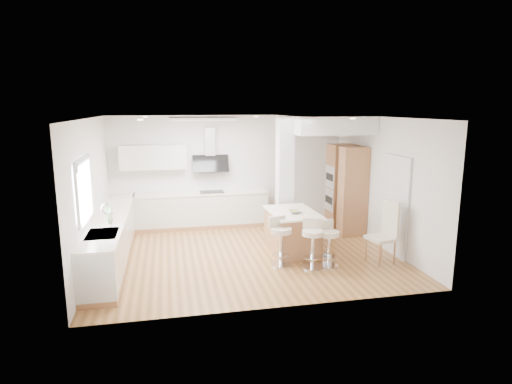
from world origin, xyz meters
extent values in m
plane|color=#9F6C3B|center=(0.00, 0.00, 0.00)|extent=(6.00, 6.00, 0.00)
cube|color=silver|center=(0.00, 0.00, 0.00)|extent=(6.00, 5.00, 0.02)
cube|color=silver|center=(0.00, 2.50, 1.40)|extent=(6.00, 0.04, 2.80)
cube|color=silver|center=(-3.00, 0.00, 1.40)|extent=(0.04, 5.00, 2.80)
cube|color=silver|center=(3.00, 0.00, 1.40)|extent=(0.04, 5.00, 2.80)
cube|color=silver|center=(-0.80, 0.60, 2.77)|extent=(1.40, 0.95, 0.05)
cube|color=white|center=(-0.80, 0.60, 2.76)|extent=(1.25, 0.80, 0.03)
cylinder|color=silver|center=(-2.00, 1.50, 2.78)|extent=(0.10, 0.10, 0.02)
cylinder|color=silver|center=(-2.00, -0.50, 2.78)|extent=(0.10, 0.10, 0.02)
cylinder|color=silver|center=(0.50, 1.50, 2.78)|extent=(0.10, 0.10, 0.02)
cylinder|color=silver|center=(2.00, 1.00, 2.78)|extent=(0.10, 0.10, 0.02)
cylinder|color=silver|center=(2.00, -0.50, 2.78)|extent=(0.10, 0.10, 0.02)
cube|color=white|center=(-2.96, -0.90, 1.65)|extent=(0.03, 1.15, 0.95)
cube|color=silver|center=(-2.95, -0.90, 2.15)|extent=(0.04, 1.28, 0.06)
cube|color=silver|center=(-2.95, -0.90, 1.15)|extent=(0.04, 1.28, 0.06)
cube|color=silver|center=(-2.95, -1.51, 1.65)|extent=(0.04, 0.06, 0.95)
cube|color=silver|center=(-2.95, -0.29, 1.65)|extent=(0.04, 0.06, 0.95)
cube|color=#B0B4B9|center=(-2.94, -0.90, 2.08)|extent=(0.03, 1.18, 0.14)
cube|color=#494239|center=(2.99, -0.60, 1.00)|extent=(0.02, 0.90, 2.00)
cube|color=silver|center=(2.97, -0.60, 1.00)|extent=(0.05, 1.00, 2.10)
cube|color=#A46F46|center=(-2.70, 0.25, 0.05)|extent=(0.60, 4.50, 0.10)
cube|color=beige|center=(-2.70, 0.25, 0.48)|extent=(0.60, 4.50, 0.76)
cube|color=#F2E4CD|center=(-2.70, 0.25, 0.88)|extent=(0.63, 4.50, 0.04)
cube|color=silver|center=(-2.70, -1.00, 0.89)|extent=(0.50, 0.75, 0.02)
cube|color=silver|center=(-2.70, -1.18, 0.84)|extent=(0.40, 0.34, 0.10)
cube|color=silver|center=(-2.70, -0.82, 0.84)|extent=(0.40, 0.34, 0.10)
cylinder|color=silver|center=(-2.58, -0.70, 1.08)|extent=(0.02, 0.02, 0.36)
torus|color=silver|center=(-2.65, -0.70, 1.26)|extent=(0.18, 0.02, 0.18)
imported|color=#4A8343|center=(-2.65, -0.35, 1.06)|extent=(0.17, 0.12, 0.33)
cube|color=#A46F46|center=(-0.75, 2.20, 0.05)|extent=(3.30, 0.60, 0.10)
cube|color=beige|center=(-0.75, 2.20, 0.48)|extent=(3.30, 0.60, 0.76)
cube|color=#F2E4CD|center=(-0.75, 2.20, 0.88)|extent=(3.33, 0.63, 0.04)
cube|color=black|center=(-0.50, 2.20, 0.91)|extent=(0.60, 0.40, 0.01)
cube|color=beige|center=(-1.90, 2.33, 1.80)|extent=(1.60, 0.34, 0.60)
cube|color=silver|center=(-0.50, 2.40, 2.15)|extent=(0.25, 0.18, 0.70)
cube|color=black|center=(-0.50, 2.32, 1.60)|extent=(0.90, 0.26, 0.44)
cube|color=silver|center=(1.05, 0.95, 1.40)|extent=(0.35, 0.35, 2.80)
cube|color=silver|center=(2.10, 1.40, 2.60)|extent=(1.78, 2.20, 0.40)
cube|color=#A46F46|center=(2.68, 1.50, 1.05)|extent=(0.62, 0.62, 2.10)
cube|color=#A46F46|center=(2.68, 0.80, 1.05)|extent=(0.62, 0.40, 2.10)
cube|color=silver|center=(2.37, 1.50, 1.30)|extent=(0.02, 0.55, 0.55)
cube|color=silver|center=(2.37, 1.50, 0.72)|extent=(0.02, 0.55, 0.55)
cube|color=black|center=(2.36, 1.50, 1.30)|extent=(0.01, 0.45, 0.18)
cube|color=black|center=(2.36, 1.50, 0.72)|extent=(0.01, 0.45, 0.18)
cube|color=#A46F46|center=(0.95, -0.04, 0.41)|extent=(0.90, 1.37, 0.83)
cube|color=#F2E4CD|center=(0.95, -0.04, 0.85)|extent=(0.98, 1.45, 0.04)
imported|color=gray|center=(0.95, -0.19, 0.90)|extent=(0.26, 0.26, 0.06)
sphere|color=orange|center=(0.99, -0.19, 0.90)|extent=(0.07, 0.07, 0.07)
sphere|color=orange|center=(0.92, -0.17, 0.90)|extent=(0.07, 0.07, 0.07)
sphere|color=#85A537|center=(0.96, -0.23, 0.90)|extent=(0.07, 0.07, 0.07)
cylinder|color=silver|center=(0.51, -0.78, 0.01)|extent=(0.53, 0.53, 0.03)
cylinder|color=silver|center=(0.51, -0.78, 0.34)|extent=(0.08, 0.08, 0.62)
cylinder|color=silver|center=(0.51, -0.78, 0.21)|extent=(0.41, 0.41, 0.01)
cylinder|color=beige|center=(0.51, -0.78, 0.69)|extent=(0.51, 0.51, 0.10)
cube|color=beige|center=(0.46, -0.63, 0.84)|extent=(0.36, 0.16, 0.21)
cylinder|color=silver|center=(1.05, -1.04, 0.01)|extent=(0.51, 0.51, 0.03)
cylinder|color=silver|center=(1.05, -1.04, 0.33)|extent=(0.08, 0.08, 0.62)
cylinder|color=silver|center=(1.05, -1.04, 0.21)|extent=(0.40, 0.40, 0.01)
cylinder|color=beige|center=(1.05, -1.04, 0.69)|extent=(0.49, 0.49, 0.10)
cube|color=beige|center=(1.09, -0.89, 0.83)|extent=(0.36, 0.14, 0.21)
cylinder|color=silver|center=(1.38, -1.04, 0.01)|extent=(0.48, 0.48, 0.03)
cylinder|color=silver|center=(1.38, -1.04, 0.32)|extent=(0.08, 0.08, 0.59)
cylinder|color=silver|center=(1.38, -1.04, 0.20)|extent=(0.37, 0.37, 0.01)
cylinder|color=beige|center=(1.38, -1.04, 0.65)|extent=(0.45, 0.45, 0.09)
cube|color=beige|center=(1.35, -0.90, 0.79)|extent=(0.35, 0.12, 0.20)
cube|color=beige|center=(2.44, -1.06, 0.50)|extent=(0.57, 0.57, 0.06)
cube|color=beige|center=(2.65, -1.01, 0.85)|extent=(0.15, 0.45, 0.76)
cylinder|color=#A46F46|center=(2.30, -1.29, 0.23)|extent=(0.05, 0.05, 0.47)
cylinder|color=#A46F46|center=(2.22, -0.92, 0.23)|extent=(0.05, 0.05, 0.47)
cylinder|color=#A46F46|center=(2.67, -1.20, 0.23)|extent=(0.05, 0.05, 0.47)
cylinder|color=#A46F46|center=(2.59, -0.83, 0.23)|extent=(0.05, 0.05, 0.47)
camera|label=1|loc=(-1.57, -8.36, 3.02)|focal=30.00mm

